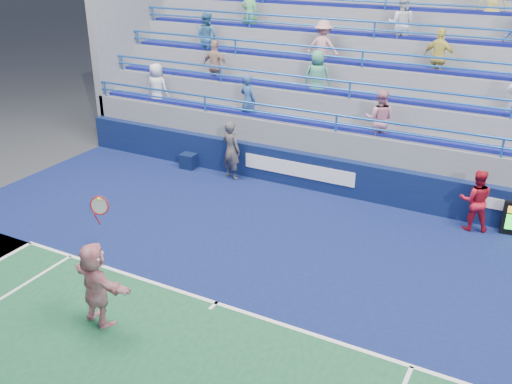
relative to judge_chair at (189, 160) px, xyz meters
The scene contains 7 objects.
ground 7.88m from the judge_chair, 51.80° to the right, with size 120.00×120.00×0.00m, color #333538.
sponsor_wall 4.89m from the judge_chair, ahead, with size 18.00×0.32×1.10m.
bleacher_stand 6.48m from the judge_chair, 39.99° to the left, with size 18.00×5.60×6.13m.
judge_chair is the anchor object (origin of this frame).
tennis_player 8.42m from the judge_chair, 67.90° to the right, with size 1.71×0.85×2.83m.
line_judge 1.81m from the judge_chair, ahead, with size 0.68×0.45×1.88m, color #131C35.
ball_girl 9.03m from the judge_chair, ahead, with size 0.81×0.63×1.67m, color #B21425.
Camera 1 is at (5.42, -8.36, 6.99)m, focal length 40.00 mm.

